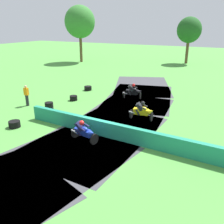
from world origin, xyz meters
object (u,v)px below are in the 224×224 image
at_px(motorcycle_chase_yellow, 142,111).
at_px(tire_stack_extra_a, 74,98).
at_px(motorcycle_lead_blue, 84,131).
at_px(tire_stack_far, 49,106).
at_px(track_marshal, 27,96).
at_px(motorcycle_trailing_black, 133,92).
at_px(tire_stack_extra_b, 88,88).
at_px(tire_stack_mid_b, 14,124).

relative_size(motorcycle_chase_yellow, tire_stack_extra_a, 2.70).
xyz_separation_m(motorcycle_lead_blue, tire_stack_far, (-5.16, 3.13, -0.33)).
distance_m(motorcycle_lead_blue, tire_stack_extra_a, 7.82).
bearing_deg(track_marshal, motorcycle_trailing_black, 39.62).
bearing_deg(motorcycle_lead_blue, track_marshal, 156.75).
xyz_separation_m(motorcycle_chase_yellow, tire_stack_extra_a, (-6.66, 1.54, -0.45)).
relative_size(motorcycle_lead_blue, tire_stack_extra_b, 2.44).
distance_m(tire_stack_mid_b, tire_stack_extra_b, 9.65).
distance_m(motorcycle_chase_yellow, tire_stack_extra_b, 8.84).
height_order(motorcycle_trailing_black, tire_stack_far, motorcycle_trailing_black).
bearing_deg(tire_stack_mid_b, track_marshal, 125.04).
bearing_deg(tire_stack_extra_a, motorcycle_trailing_black, 32.24).
relative_size(tire_stack_mid_b, track_marshal, 0.43).
bearing_deg(tire_stack_extra_a, tire_stack_extra_b, 102.03).
bearing_deg(motorcycle_chase_yellow, tire_stack_extra_a, 166.97).
height_order(motorcycle_lead_blue, tire_stack_far, motorcycle_lead_blue).
bearing_deg(motorcycle_trailing_black, tire_stack_mid_b, -114.79).
relative_size(motorcycle_trailing_black, tire_stack_far, 2.82).
relative_size(motorcycle_lead_blue, tire_stack_far, 2.80).
height_order(motorcycle_trailing_black, track_marshal, track_marshal).
distance_m(motorcycle_chase_yellow, tire_stack_mid_b, 8.13).
relative_size(motorcycle_trailing_black, track_marshal, 1.05).
height_order(motorcycle_lead_blue, motorcycle_trailing_black, motorcycle_trailing_black).
distance_m(tire_stack_far, track_marshal, 2.29).
relative_size(motorcycle_trailing_black, tire_stack_extra_a, 2.75).
bearing_deg(tire_stack_extra_a, tire_stack_mid_b, -89.23).
xyz_separation_m(tire_stack_far, track_marshal, (-2.23, 0.05, 0.52)).
distance_m(tire_stack_far, tire_stack_extra_a, 2.85).
distance_m(tire_stack_extra_b, track_marshal, 6.37).
xyz_separation_m(tire_stack_extra_b, track_marshal, (-1.67, -6.11, 0.62)).
relative_size(motorcycle_trailing_black, tire_stack_extra_b, 2.46).
xyz_separation_m(tire_stack_mid_b, tire_stack_extra_a, (-0.09, 6.30, 0.00)).
height_order(motorcycle_chase_yellow, tire_stack_extra_b, motorcycle_chase_yellow).
xyz_separation_m(tire_stack_far, tire_stack_extra_a, (0.14, 2.84, -0.10)).
bearing_deg(motorcycle_lead_blue, tire_stack_far, 148.77).
bearing_deg(tire_stack_extra_a, tire_stack_far, -92.83).
distance_m(tire_stack_mid_b, tire_stack_extra_a, 6.30).
bearing_deg(tire_stack_mid_b, motorcycle_chase_yellow, 35.89).
relative_size(tire_stack_far, tire_stack_extra_b, 0.87).
distance_m(tire_stack_extra_a, track_marshal, 3.72).
bearing_deg(tire_stack_mid_b, tire_stack_extra_a, 90.77).
height_order(motorcycle_trailing_black, tire_stack_mid_b, motorcycle_trailing_black).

